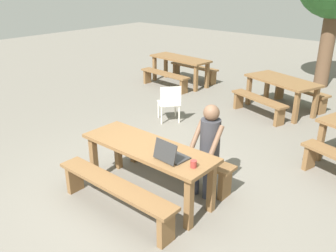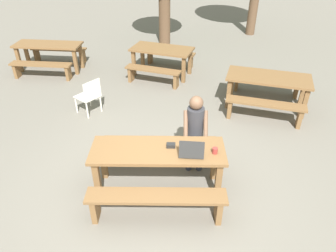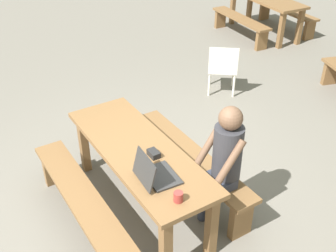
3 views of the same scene
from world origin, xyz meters
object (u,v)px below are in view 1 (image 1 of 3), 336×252
laptop (171,155)px  picnic_table_rear (282,85)px  picnic_table_front (148,154)px  person_seated (208,143)px  picnic_table_distant (180,62)px  plastic_chair (169,102)px  coffee_mug (194,164)px  small_pouch (161,146)px

laptop → picnic_table_rear: size_ratio=0.21×
picnic_table_front → picnic_table_rear: size_ratio=1.11×
picnic_table_front → person_seated: person_seated is taller
picnic_table_front → laptop: 0.54m
picnic_table_front → picnic_table_rear: 4.48m
picnic_table_rear → picnic_table_distant: 3.20m
laptop → plastic_chair: (-2.07, 2.43, -0.40)m
picnic_table_front → picnic_table_rear: picnic_table_front is taller
laptop → coffee_mug: (0.34, 0.03, -0.02)m
picnic_table_front → small_pouch: 0.25m
small_pouch → person_seated: person_seated is taller
plastic_chair → small_pouch: bearing=76.2°
plastic_chair → picnic_table_rear: 2.64m
picnic_table_front → person_seated: (0.59, 0.59, 0.13)m
person_seated → plastic_chair: person_seated is taller
small_pouch → coffee_mug: 0.65m
laptop → plastic_chair: 3.22m
picnic_table_front → plastic_chair: bearing=124.2°
coffee_mug → picnic_table_rear: size_ratio=0.05×
small_pouch → picnic_table_rear: small_pouch is taller
picnic_table_rear → picnic_table_distant: (-3.18, 0.29, 0.01)m
coffee_mug → plastic_chair: (-2.41, 2.41, -0.38)m
picnic_table_front → small_pouch: bearing=17.5°
coffee_mug → picnic_table_rear: bearing=101.2°
laptop → small_pouch: (-0.30, 0.17, -0.04)m
picnic_table_front → picnic_table_distant: size_ratio=1.06×
laptop → person_seated: bearing=-93.7°
small_pouch → plastic_chair: size_ratio=0.16×
laptop → person_seated: size_ratio=0.29×
coffee_mug → person_seated: 0.71m
laptop → small_pouch: 0.34m
plastic_chair → picnic_table_distant: size_ratio=0.43×
laptop → picnic_table_distant: laptop is taller
laptop → picnic_table_rear: bearing=-78.8°
small_pouch → picnic_table_distant: size_ratio=0.07×
picnic_table_front → laptop: bearing=-11.9°
small_pouch → picnic_table_distant: bearing=126.2°
person_seated → picnic_table_distant: (-3.84, 4.18, -0.14)m
picnic_table_front → picnic_table_distant: same height
picnic_table_front → laptop: size_ratio=5.28×
small_pouch → plastic_chair: 2.90m
picnic_table_distant → laptop: bearing=-47.5°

